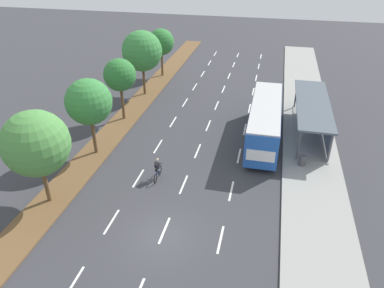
{
  "coord_description": "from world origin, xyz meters",
  "views": [
    {
      "loc": [
        5.39,
        -15.37,
        15.72
      ],
      "look_at": [
        -0.26,
        9.33,
        1.2
      ],
      "focal_mm": 33.9,
      "sensor_mm": 36.0,
      "label": 1
    }
  ],
  "objects": [
    {
      "name": "lane_divider_right",
      "position": [
        3.5,
        17.66,
        0.0
      ],
      "size": [
        0.14,
        46.32,
        0.01
      ],
      "color": "white",
      "rests_on": "ground"
    },
    {
      "name": "median_tree_nearest",
      "position": [
        -8.44,
        1.52,
        4.56
      ],
      "size": [
        4.25,
        4.25,
        6.57
      ],
      "color": "brown",
      "rests_on": "median_strip"
    },
    {
      "name": "lane_divider_left",
      "position": [
        -3.5,
        17.66,
        0.0
      ],
      "size": [
        0.14,
        46.32,
        0.01
      ],
      "color": "white",
      "rests_on": "ground"
    },
    {
      "name": "ground_plane",
      "position": [
        0.0,
        0.0,
        0.0
      ],
      "size": [
        140.0,
        140.0,
        0.0
      ],
      "primitive_type": "plane",
      "color": "#38383D"
    },
    {
      "name": "bus",
      "position": [
        5.25,
        13.59,
        2.07
      ],
      "size": [
        2.54,
        11.29,
        3.37
      ],
      "color": "#2356B2",
      "rests_on": "ground"
    },
    {
      "name": "lane_divider_center",
      "position": [
        0.0,
        17.66,
        0.0
      ],
      "size": [
        0.14,
        46.32,
        0.01
      ],
      "color": "white",
      "rests_on": "ground"
    },
    {
      "name": "median_tree_third",
      "position": [
        -8.38,
        14.69,
        4.54
      ],
      "size": [
        3.04,
        3.04,
        5.97
      ],
      "color": "brown",
      "rests_on": "median_strip"
    },
    {
      "name": "median_tree_fifth",
      "position": [
        -8.43,
        27.86,
        4.37
      ],
      "size": [
        3.22,
        3.22,
        5.88
      ],
      "color": "brown",
      "rests_on": "median_strip"
    },
    {
      "name": "trash_bin",
      "position": [
        8.45,
        9.81,
        0.57
      ],
      "size": [
        0.52,
        0.52,
        0.85
      ],
      "primitive_type": "cylinder",
      "color": "#4C4C51",
      "rests_on": "sidewalk_right"
    },
    {
      "name": "median_strip",
      "position": [
        -8.3,
        20.0,
        0.06
      ],
      "size": [
        2.6,
        52.0,
        0.12
      ],
      "primitive_type": "cube",
      "color": "brown",
      "rests_on": "ground"
    },
    {
      "name": "bus_shelter",
      "position": [
        9.53,
        15.8,
        1.87
      ],
      "size": [
        2.9,
        11.4,
        2.86
      ],
      "color": "gray",
      "rests_on": "sidewalk_right"
    },
    {
      "name": "sidewalk_right",
      "position": [
        9.25,
        20.0,
        0.07
      ],
      "size": [
        4.5,
        52.0,
        0.15
      ],
      "primitive_type": "cube",
      "color": "gray",
      "rests_on": "ground"
    },
    {
      "name": "median_tree_second",
      "position": [
        -8.18,
        8.1,
        4.62
      ],
      "size": [
        3.64,
        3.64,
        6.34
      ],
      "color": "brown",
      "rests_on": "median_strip"
    },
    {
      "name": "cyclist",
      "position": [
        -2.06,
        5.73,
        0.79
      ],
      "size": [
        0.46,
        1.82,
        1.71
      ],
      "color": "black",
      "rests_on": "ground"
    },
    {
      "name": "median_tree_fourth",
      "position": [
        -8.53,
        21.28,
        5.01
      ],
      "size": [
        4.36,
        4.36,
        7.08
      ],
      "color": "brown",
      "rests_on": "median_strip"
    }
  ]
}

